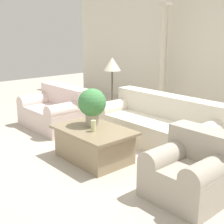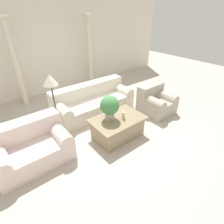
{
  "view_description": "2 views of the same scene",
  "coord_description": "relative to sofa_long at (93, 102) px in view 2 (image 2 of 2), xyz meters",
  "views": [
    {
      "loc": [
        3.42,
        -3.16,
        1.89
      ],
      "look_at": [
        -0.18,
        0.03,
        0.62
      ],
      "focal_mm": 50.0,
      "sensor_mm": 36.0,
      "label": 1
    },
    {
      "loc": [
        -2.19,
        -2.97,
        2.63
      ],
      "look_at": [
        0.05,
        -0.16,
        0.48
      ],
      "focal_mm": 28.0,
      "sensor_mm": 36.0,
      "label": 2
    }
  ],
  "objects": [
    {
      "name": "floor_lamp",
      "position": [
        -1.12,
        -0.09,
        0.85
      ],
      "size": [
        0.32,
        0.32,
        1.39
      ],
      "color": "#4C473D",
      "rests_on": "ground_plane"
    },
    {
      "name": "ground_plane",
      "position": [
        -0.14,
        -0.83,
        -0.32
      ],
      "size": [
        16.0,
        16.0,
        0.0
      ],
      "primitive_type": "plane",
      "color": "#BCB2A3"
    },
    {
      "name": "wall_back",
      "position": [
        -0.14,
        2.21,
        1.28
      ],
      "size": [
        10.0,
        0.06,
        3.2
      ],
      "color": "silver",
      "rests_on": "ground_plane"
    },
    {
      "name": "column_left",
      "position": [
        -1.4,
        1.73,
        0.94
      ],
      "size": [
        0.23,
        0.23,
        2.47
      ],
      "color": "beige",
      "rests_on": "ground_plane"
    },
    {
      "name": "column_right",
      "position": [
        1.06,
        1.73,
        0.94
      ],
      "size": [
        0.23,
        0.23,
        2.47
      ],
      "color": "beige",
      "rests_on": "ground_plane"
    },
    {
      "name": "armchair",
      "position": [
        1.41,
        -1.11,
        0.01
      ],
      "size": [
        0.84,
        0.85,
        0.77
      ],
      "color": "#ADA393",
      "rests_on": "ground_plane"
    },
    {
      "name": "sofa_long",
      "position": [
        0.0,
        0.0,
        0.0
      ],
      "size": [
        2.26,
        0.9,
        0.8
      ],
      "color": "beige",
      "rests_on": "ground_plane"
    },
    {
      "name": "coffee_table",
      "position": [
        -0.17,
        -1.3,
        -0.08
      ],
      "size": [
        1.2,
        0.8,
        0.48
      ],
      "color": "#998466",
      "rests_on": "ground_plane"
    },
    {
      "name": "potted_plant",
      "position": [
        -0.33,
        -1.2,
        0.49
      ],
      "size": [
        0.42,
        0.42,
        0.56
      ],
      "color": "#B2A893",
      "rests_on": "coffee_table"
    },
    {
      "name": "pillar_candle",
      "position": [
        -0.07,
        -1.38,
        0.24
      ],
      "size": [
        0.07,
        0.07,
        0.16
      ],
      "color": "beige",
      "rests_on": "coffee_table"
    },
    {
      "name": "loveseat",
      "position": [
        -1.96,
        -0.85,
        0.01
      ],
      "size": [
        1.36,
        0.9,
        0.8
      ],
      "color": "beige",
      "rests_on": "ground_plane"
    }
  ]
}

